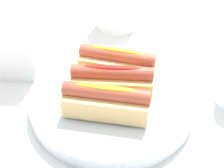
# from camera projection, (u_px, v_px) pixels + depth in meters

# --- Properties ---
(ground_plane) EXTENTS (2.40, 2.40, 0.00)m
(ground_plane) POSITION_uv_depth(u_px,v_px,m) (106.00, 101.00, 0.64)
(ground_plane) COLOR white
(serving_bowl) EXTENTS (0.32, 0.32, 0.04)m
(serving_bowl) POSITION_uv_depth(u_px,v_px,m) (112.00, 98.00, 0.62)
(serving_bowl) COLOR silver
(serving_bowl) RESTS_ON ground_plane
(hotdog_front) EXTENTS (0.15, 0.07, 0.06)m
(hotdog_front) POSITION_uv_depth(u_px,v_px,m) (106.00, 101.00, 0.55)
(hotdog_front) COLOR #DBB270
(hotdog_front) RESTS_ON serving_bowl
(hotdog_back) EXTENTS (0.15, 0.05, 0.06)m
(hotdog_back) POSITION_uv_depth(u_px,v_px,m) (112.00, 81.00, 0.59)
(hotdog_back) COLOR tan
(hotdog_back) RESTS_ON serving_bowl
(hotdog_side) EXTENTS (0.16, 0.08, 0.06)m
(hotdog_side) POSITION_uv_depth(u_px,v_px,m) (117.00, 63.00, 0.63)
(hotdog_side) COLOR #DBB270
(hotdog_side) RESTS_ON serving_bowl
(paper_towel_roll) EXTENTS (0.11, 0.11, 0.13)m
(paper_towel_roll) POSITION_uv_depth(u_px,v_px,m) (117.00, 4.00, 0.82)
(paper_towel_roll) COLOR white
(paper_towel_roll) RESTS_ON ground_plane
(napkin_box) EXTENTS (0.11, 0.05, 0.15)m
(napkin_box) POSITION_uv_depth(u_px,v_px,m) (8.00, 48.00, 0.65)
(napkin_box) COLOR white
(napkin_box) RESTS_ON ground_plane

